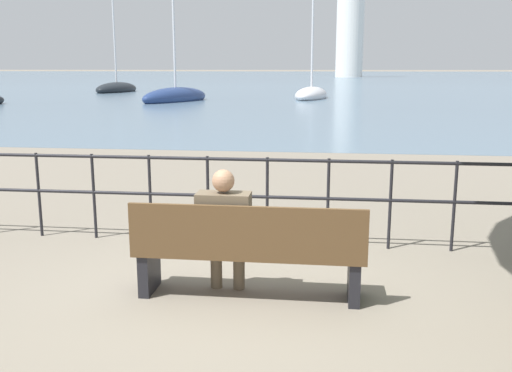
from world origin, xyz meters
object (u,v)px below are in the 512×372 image
harbor_lighthouse (350,18)px  sailboat_1 (176,96)px  sailboat_0 (311,95)px  sailboat_3 (117,88)px  park_bench (248,252)px  seated_person_left (224,226)px

harbor_lighthouse → sailboat_1: bearing=-98.3°
harbor_lighthouse → sailboat_0: bearing=-93.6°
sailboat_3 → harbor_lighthouse: harbor_lighthouse is taller
park_bench → sailboat_0: bearing=90.6°
sailboat_1 → seated_person_left: bearing=-52.8°
sailboat_1 → harbor_lighthouse: 96.52m
sailboat_0 → sailboat_3: bearing=162.6°
seated_person_left → harbor_lighthouse: bearing=87.5°
sailboat_0 → sailboat_1: size_ratio=0.61×
sailboat_0 → harbor_lighthouse: 91.33m
park_bench → sailboat_3: bearing=112.0°
park_bench → sailboat_0: sailboat_0 is taller
seated_person_left → sailboat_0: (-0.16, 34.22, -0.39)m
sailboat_0 → seated_person_left: bearing=-80.1°
park_bench → harbor_lighthouse: bearing=87.6°
sailboat_0 → sailboat_1: (-8.25, -4.40, 0.08)m
seated_person_left → harbor_lighthouse: 125.23m
park_bench → seated_person_left: (-0.23, 0.08, 0.21)m
seated_person_left → sailboat_3: sailboat_3 is taller
sailboat_1 → harbor_lighthouse: (13.90, 94.73, 12.17)m
park_bench → sailboat_0: 34.30m
sailboat_3 → harbor_lighthouse: bearing=80.8°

